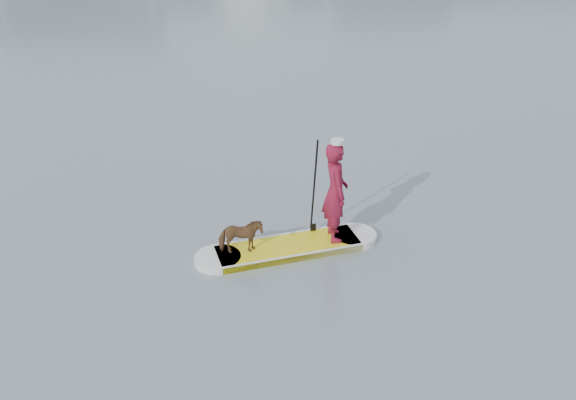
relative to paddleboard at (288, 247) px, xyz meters
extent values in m
cube|color=yellow|center=(0.00, 0.00, 0.00)|extent=(2.60, 1.22, 0.12)
cylinder|color=silver|center=(-1.23, -0.22, 0.00)|extent=(0.80, 0.80, 0.12)
cylinder|color=silver|center=(1.23, 0.22, 0.00)|extent=(0.80, 0.80, 0.12)
cube|color=silver|center=(-0.06, 0.36, 0.00)|extent=(2.47, 0.50, 0.12)
cube|color=silver|center=(0.06, -0.36, 0.00)|extent=(2.47, 0.50, 0.12)
imported|color=maroon|center=(0.84, 0.15, 0.96)|extent=(0.46, 0.68, 1.80)
cylinder|color=silver|center=(0.84, 0.15, 1.90)|extent=(0.22, 0.22, 0.07)
imported|color=brown|center=(-0.82, -0.15, 0.37)|extent=(0.75, 0.36, 0.63)
cylinder|color=black|center=(0.51, 0.41, 0.94)|extent=(0.09, 0.30, 1.89)
cube|color=black|center=(0.51, 0.41, 0.04)|extent=(0.10, 0.04, 0.32)
camera|label=1|loc=(-1.21, -9.42, 5.99)|focal=40.00mm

